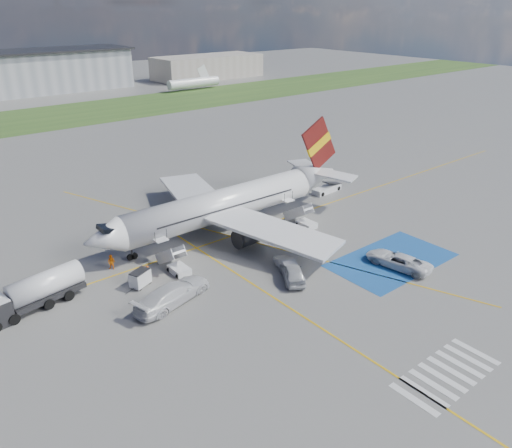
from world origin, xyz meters
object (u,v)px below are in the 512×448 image
object	(u,v)px
belt_loader	(327,189)
car_silver_a	(293,272)
car_silver_b	(286,264)
van_white_a	(399,258)
fuel_tanker	(35,295)
airliner	(231,202)
van_white_b	(173,291)
gpu_cart	(140,279)

from	to	relation	value
belt_loader	car_silver_a	bearing A→B (deg)	-148.14
car_silver_b	van_white_a	bearing A→B (deg)	162.20
fuel_tanker	belt_loader	size ratio (longest dim) A/B	1.75
airliner	belt_loader	bearing A→B (deg)	4.41
van_white_a	van_white_b	size ratio (longest dim) A/B	0.84
gpu_cart	car_silver_a	distance (m)	15.25
airliner	car_silver_b	distance (m)	12.75
fuel_tanker	car_silver_a	size ratio (longest dim) A/B	1.88
car_silver_a	airliner	bearing A→B (deg)	-69.96
airliner	van_white_b	xyz separation A→B (m)	(-14.35, -10.22, -2.14)
fuel_tanker	van_white_b	xyz separation A→B (m)	(10.28, -7.21, -0.07)
fuel_tanker	van_white_b	world-z (taller)	fuel_tanker
van_white_b	car_silver_a	bearing A→B (deg)	-123.92
car_silver_a	car_silver_b	xyz separation A→B (m)	(0.92, 1.94, -0.18)
fuel_tanker	belt_loader	bearing A→B (deg)	-3.39
airliner	van_white_a	bearing A→B (deg)	-68.11
car_silver_b	van_white_b	size ratio (longest dim) A/B	0.65
gpu_cart	van_white_a	world-z (taller)	van_white_a
car_silver_b	airliner	bearing A→B (deg)	-80.57
gpu_cart	belt_loader	bearing A→B (deg)	-10.74
belt_loader	airliner	bearing A→B (deg)	-179.82
gpu_cart	car_silver_b	distance (m)	15.05
fuel_tanker	car_silver_a	world-z (taller)	fuel_tanker
fuel_tanker	van_white_a	xyz separation A→B (m)	(32.40, -16.32, -0.32)
van_white_a	van_white_b	xyz separation A→B (m)	(-22.12, 9.11, 0.25)
fuel_tanker	gpu_cart	bearing A→B (deg)	-24.78
fuel_tanker	gpu_cart	size ratio (longest dim) A/B	4.05
gpu_cart	airliner	bearing A→B (deg)	-2.42
car_silver_b	van_white_a	distance (m)	11.95
van_white_a	car_silver_b	bearing A→B (deg)	-45.44
belt_loader	gpu_cart	bearing A→B (deg)	-172.58
gpu_cart	van_white_b	size ratio (longest dim) A/B	0.37
car_silver_b	van_white_a	size ratio (longest dim) A/B	0.77
car_silver_b	belt_loader	bearing A→B (deg)	-128.09
car_silver_a	van_white_b	size ratio (longest dim) A/B	0.79
fuel_tanker	car_silver_a	bearing A→B (deg)	-36.51
gpu_cart	van_white_a	distance (m)	26.91
van_white_a	airliner	bearing A→B (deg)	-77.55
gpu_cart	car_silver_b	xyz separation A→B (m)	(13.47, -6.73, -0.08)
gpu_cart	van_white_a	size ratio (longest dim) A/B	0.44
airliner	car_silver_b	xyz separation A→B (m)	(-1.90, -12.31, -2.71)
airliner	van_white_a	xyz separation A→B (m)	(7.77, -19.33, -2.39)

